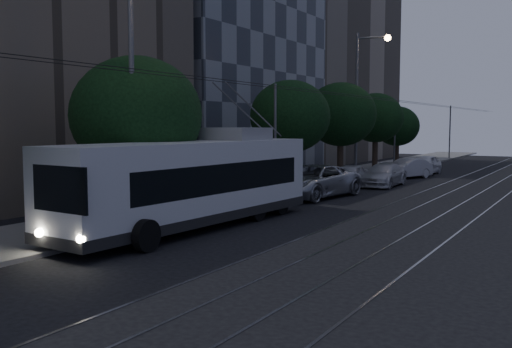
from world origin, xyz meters
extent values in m
plane|color=black|center=(0.00, 0.00, 0.00)|extent=(120.00, 120.00, 0.00)
cube|color=slate|center=(-7.50, 20.00, 0.07)|extent=(5.00, 90.00, 0.15)
cube|color=gray|center=(0.28, 20.00, 0.01)|extent=(0.08, 90.00, 0.02)
cube|color=gray|center=(1.72, 20.00, 0.01)|extent=(0.08, 90.00, 0.02)
cube|color=gray|center=(3.28, 20.00, 0.01)|extent=(0.08, 90.00, 0.02)
cube|color=gray|center=(4.72, 20.00, 0.01)|extent=(0.08, 90.00, 0.02)
cylinder|color=black|center=(-3.85, 20.00, 5.60)|extent=(0.02, 90.00, 0.02)
cylinder|color=black|center=(-3.15, 20.00, 5.60)|extent=(0.02, 90.00, 0.02)
cylinder|color=#5F5F62|center=(-5.30, 10.00, 3.00)|extent=(0.14, 0.14, 6.00)
cylinder|color=#5F5F62|center=(-5.30, 30.00, 3.00)|extent=(0.14, 0.14, 6.00)
cylinder|color=#5F5F62|center=(-5.30, 50.00, 3.00)|extent=(0.14, 0.14, 6.00)
cube|color=#343942|center=(-19.00, 22.00, 13.00)|extent=(14.00, 18.00, 26.00)
cube|color=gray|center=(-19.00, 42.00, 17.00)|extent=(14.00, 22.00, 34.00)
cube|color=white|center=(-4.10, 1.40, 1.82)|extent=(3.28, 12.44, 2.92)
cube|color=black|center=(-4.10, 1.40, 0.51)|extent=(3.32, 12.48, 0.36)
cube|color=black|center=(-4.10, 1.91, 1.95)|extent=(3.20, 9.88, 1.08)
cube|color=black|center=(-4.10, -4.73, 2.10)|extent=(2.32, 0.21, 1.33)
cube|color=black|center=(-4.10, 7.52, 2.05)|extent=(2.12, 0.19, 1.03)
cube|color=#29FA5B|center=(-4.10, -4.73, 3.03)|extent=(1.64, 0.15, 0.33)
cube|color=gray|center=(-4.10, 4.47, 3.54)|extent=(2.34, 2.37, 0.51)
sphere|color=white|center=(-4.97, -4.78, 0.77)|extent=(0.27, 0.27, 0.27)
sphere|color=white|center=(-3.23, -4.78, 0.77)|extent=(0.27, 0.27, 0.27)
cylinder|color=#5F5F62|center=(-4.41, 5.55, 4.49)|extent=(0.06, 4.64, 2.27)
cylinder|color=#5F5F62|center=(-3.79, 5.55, 4.49)|extent=(0.06, 4.64, 2.27)
cylinder|color=black|center=(-5.36, -2.54, 0.51)|extent=(0.31, 1.03, 1.03)
cylinder|color=black|center=(-2.84, -2.54, 0.51)|extent=(0.31, 1.03, 1.03)
cylinder|color=black|center=(-5.36, 4.10, 0.51)|extent=(0.31, 1.03, 1.03)
cylinder|color=black|center=(-2.84, 4.10, 0.51)|extent=(0.31, 1.03, 1.03)
cylinder|color=black|center=(-5.36, 6.07, 0.51)|extent=(0.31, 1.03, 1.03)
cylinder|color=black|center=(-2.84, 6.07, 0.51)|extent=(0.31, 1.03, 1.03)
imported|color=#ADB0B5|center=(-4.13, 12.07, 0.88)|extent=(3.73, 6.64, 1.75)
imported|color=silver|center=(-4.30, 17.76, 0.73)|extent=(2.05, 4.39, 1.45)
imported|color=#B7B7BB|center=(-2.70, 19.53, 0.71)|extent=(2.08, 4.93, 1.42)
imported|color=#BCBBC0|center=(-2.94, 25.49, 0.72)|extent=(3.06, 4.59, 1.43)
imported|color=white|center=(-2.70, 29.50, 0.77)|extent=(1.91, 4.56, 1.54)
cylinder|color=black|center=(-7.00, 1.60, 1.15)|extent=(0.44, 0.44, 2.30)
ellipsoid|color=black|center=(-7.00, 1.60, 4.29)|extent=(5.28, 5.28, 4.76)
cylinder|color=black|center=(-6.50, 13.94, 1.32)|extent=(0.44, 0.44, 2.64)
ellipsoid|color=black|center=(-6.50, 13.94, 4.40)|extent=(4.69, 4.69, 4.22)
cylinder|color=black|center=(-6.50, 21.53, 1.39)|extent=(0.44, 0.44, 2.77)
ellipsoid|color=black|center=(-6.50, 21.53, 4.62)|extent=(4.93, 4.93, 4.43)
cylinder|color=black|center=(-6.50, 28.75, 1.40)|extent=(0.44, 0.44, 2.80)
ellipsoid|color=black|center=(-6.50, 28.75, 4.46)|extent=(4.40, 4.40, 3.96)
cylinder|color=black|center=(-6.55, 34.64, 1.15)|extent=(0.44, 0.44, 2.30)
ellipsoid|color=black|center=(-6.55, 34.64, 3.77)|extent=(3.93, 3.93, 3.54)
cylinder|color=#5F5F62|center=(-5.80, 0.09, 4.92)|extent=(0.20, 0.20, 9.84)
cylinder|color=#5F5F62|center=(-5.80, 22.68, 5.15)|extent=(0.20, 0.20, 10.30)
cylinder|color=#5F5F62|center=(-4.67, 22.68, 9.89)|extent=(2.27, 0.12, 0.12)
sphere|color=#FFC38C|center=(-3.64, 22.68, 9.79)|extent=(0.44, 0.44, 0.44)
camera|label=1|loc=(8.96, -15.62, 3.94)|focal=40.00mm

